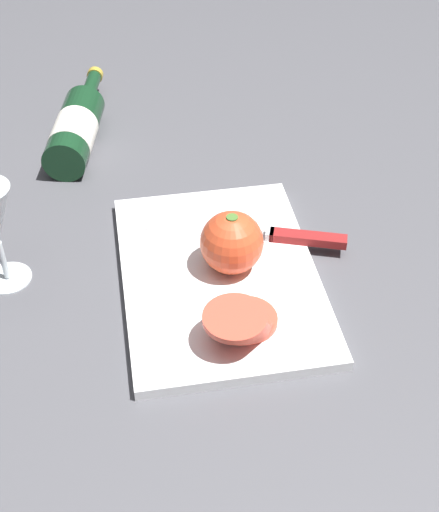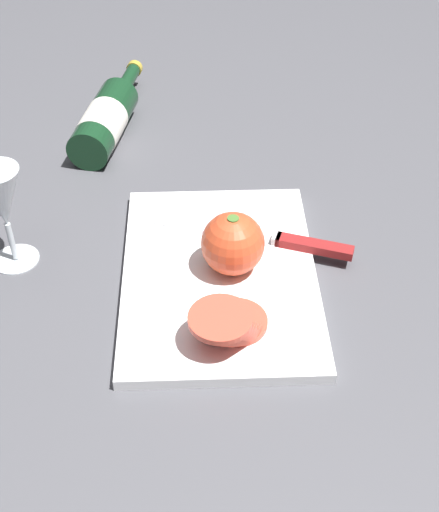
{
  "view_description": "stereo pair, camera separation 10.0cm",
  "coord_description": "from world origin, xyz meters",
  "views": [
    {
      "loc": [
        -0.66,
        0.15,
        0.72
      ],
      "look_at": [
        0.08,
        0.02,
        0.05
      ],
      "focal_mm": 50.0,
      "sensor_mm": 36.0,
      "label": 1
    },
    {
      "loc": [
        -0.67,
        0.05,
        0.72
      ],
      "look_at": [
        0.08,
        0.02,
        0.05
      ],
      "focal_mm": 50.0,
      "sensor_mm": 36.0,
      "label": 2
    }
  ],
  "objects": [
    {
      "name": "tomato_slice_stack_near",
      "position": [
        -0.04,
        0.01,
        0.04
      ],
      "size": [
        0.12,
        0.1,
        0.05
      ],
      "color": "#DB4C38",
      "rests_on": "cutting_board"
    },
    {
      "name": "wine_glass",
      "position": [
        0.13,
        0.32,
        0.11
      ],
      "size": [
        0.07,
        0.07,
        0.16
      ],
      "color": "silver",
      "rests_on": "ground_plane"
    },
    {
      "name": "wine_bottle",
      "position": [
        0.47,
        0.21,
        0.04
      ],
      "size": [
        0.33,
        0.12,
        0.08
      ],
      "color": "#14381E",
      "rests_on": "ground_plane"
    },
    {
      "name": "cutting_board",
      "position": [
        0.08,
        0.02,
        0.01
      ],
      "size": [
        0.39,
        0.28,
        0.02
      ],
      "color": "white",
      "rests_on": "ground_plane"
    },
    {
      "name": "knife",
      "position": [
        0.13,
        -0.09,
        0.02
      ],
      "size": [
        0.12,
        0.3,
        0.01
      ],
      "rotation": [
        0.0,
        0.0,
        1.24
      ],
      "color": "silver",
      "rests_on": "cutting_board"
    },
    {
      "name": "whole_tomato",
      "position": [
        0.09,
        0.0,
        0.06
      ],
      "size": [
        0.09,
        0.09,
        0.09
      ],
      "color": "#DB4C28",
      "rests_on": "cutting_board"
    },
    {
      "name": "ground_plane",
      "position": [
        0.0,
        0.0,
        0.0
      ],
      "size": [
        3.0,
        3.0,
        0.0
      ],
      "primitive_type": "plane",
      "color": "#4C4C51"
    }
  ]
}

